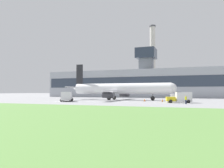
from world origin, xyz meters
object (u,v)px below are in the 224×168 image
at_px(pushback_tug, 178,97).
at_px(ground_crew_person, 186,100).
at_px(airplane, 119,89).
at_px(fuel_truck, 181,97).
at_px(baggage_truck, 67,97).

height_order(pushback_tug, ground_crew_person, pushback_tug).
height_order(airplane, fuel_truck, airplane).
distance_m(airplane, baggage_truck, 15.15).
bearing_deg(baggage_truck, ground_crew_person, -2.96).
xyz_separation_m(airplane, baggage_truck, (-8.91, -12.11, -1.89)).
xyz_separation_m(baggage_truck, fuel_truck, (25.32, 3.08, -0.02)).
distance_m(baggage_truck, fuel_truck, 25.51).
bearing_deg(fuel_truck, pushback_tug, 97.66).
relative_size(airplane, baggage_truck, 4.77).
bearing_deg(ground_crew_person, airplane, 142.51).
bearing_deg(ground_crew_person, baggage_truck, 177.04).
relative_size(pushback_tug, fuel_truck, 0.68).
distance_m(baggage_truck, ground_crew_person, 26.52).
height_order(pushback_tug, baggage_truck, baggage_truck).
bearing_deg(airplane, pushback_tug, -10.26).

